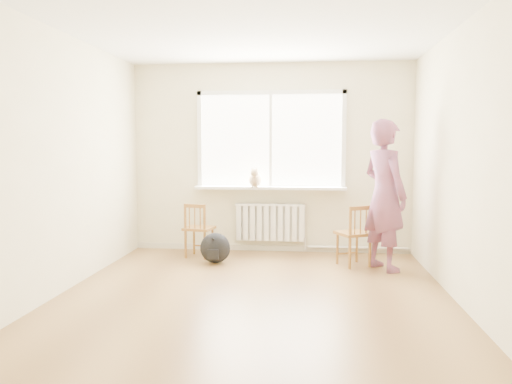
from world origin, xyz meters
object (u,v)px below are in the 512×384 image
(backpack, at_px, (215,248))
(person, at_px, (385,195))
(chair_right, at_px, (356,235))
(cat, at_px, (255,179))
(chair_left, at_px, (198,230))

(backpack, bearing_deg, person, -3.05)
(chair_right, xyz_separation_m, cat, (-1.35, 0.64, 0.67))
(chair_left, relative_size, person, 0.40)
(cat, xyz_separation_m, backpack, (-0.45, -0.65, -0.87))
(chair_left, xyz_separation_m, cat, (0.75, 0.35, 0.69))
(chair_right, bearing_deg, cat, -53.28)
(backpack, bearing_deg, cat, 55.26)
(person, height_order, cat, person)
(person, relative_size, cat, 4.34)
(chair_left, distance_m, person, 2.52)
(chair_right, relative_size, cat, 1.84)
(cat, bearing_deg, chair_left, -156.52)
(chair_right, bearing_deg, person, 131.06)
(cat, height_order, backpack, cat)
(chair_left, bearing_deg, cat, -143.93)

